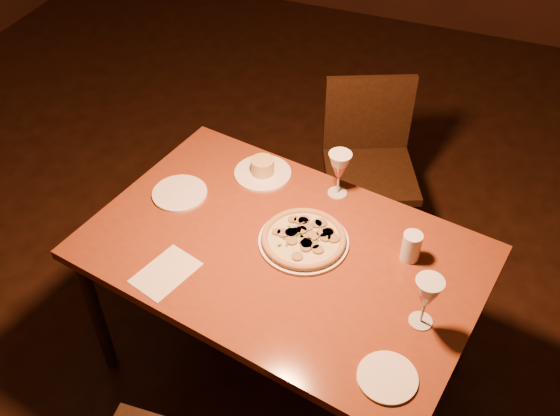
% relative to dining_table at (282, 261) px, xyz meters
% --- Properties ---
extents(floor, '(7.00, 7.00, 0.00)m').
position_rel_dining_table_xyz_m(floor, '(-0.20, -0.10, -0.68)').
color(floor, black).
rests_on(floor, ground).
extents(dining_table, '(1.52, 1.13, 0.74)m').
position_rel_dining_table_xyz_m(dining_table, '(0.00, 0.00, 0.00)').
color(dining_table, brown).
rests_on(dining_table, floor).
extents(chair_far, '(0.55, 0.55, 0.87)m').
position_rel_dining_table_xyz_m(chair_far, '(0.09, 0.92, -0.19)').
color(chair_far, black).
rests_on(chair_far, floor).
extents(pizza_plate, '(0.33, 0.33, 0.04)m').
position_rel_dining_table_xyz_m(pizza_plate, '(0.06, 0.06, 0.08)').
color(pizza_plate, white).
rests_on(pizza_plate, dining_table).
extents(ramekin_saucer, '(0.23, 0.23, 0.07)m').
position_rel_dining_table_xyz_m(ramekin_saucer, '(-0.22, 0.36, 0.09)').
color(ramekin_saucer, white).
rests_on(ramekin_saucer, dining_table).
extents(wine_glass_far, '(0.09, 0.09, 0.19)m').
position_rel_dining_table_xyz_m(wine_glass_far, '(0.09, 0.35, 0.16)').
color(wine_glass_far, '#C96253').
rests_on(wine_glass_far, dining_table).
extents(wine_glass_right, '(0.09, 0.09, 0.20)m').
position_rel_dining_table_xyz_m(wine_glass_right, '(0.52, -0.13, 0.16)').
color(wine_glass_right, '#C96253').
rests_on(wine_glass_right, dining_table).
extents(water_tumbler, '(0.07, 0.07, 0.11)m').
position_rel_dining_table_xyz_m(water_tumbler, '(0.43, 0.12, 0.12)').
color(water_tumbler, silver).
rests_on(water_tumbler, dining_table).
extents(side_plate_left, '(0.21, 0.21, 0.01)m').
position_rel_dining_table_xyz_m(side_plate_left, '(-0.48, 0.13, 0.07)').
color(side_plate_left, white).
rests_on(side_plate_left, dining_table).
extents(side_plate_near, '(0.18, 0.18, 0.01)m').
position_rel_dining_table_xyz_m(side_plate_near, '(0.48, -0.37, 0.07)').
color(side_plate_near, white).
rests_on(side_plate_near, dining_table).
extents(menu_card, '(0.21, 0.25, 0.00)m').
position_rel_dining_table_xyz_m(menu_card, '(-0.33, -0.25, 0.07)').
color(menu_card, silver).
rests_on(menu_card, dining_table).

